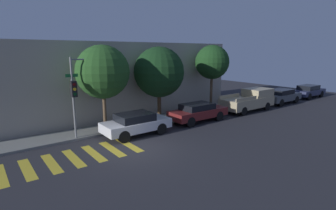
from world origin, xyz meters
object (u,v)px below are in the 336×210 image
sedan_middle (198,112)px  tree_midblock (159,72)px  pickup_truck (249,100)px  tree_near_corner (103,72)px  traffic_light_pole (81,84)px  sedan_near_corner (136,123)px  tree_far_end (212,62)px  sedan_far_end (281,96)px  sedan_tail_of_row (308,91)px

sedan_middle → tree_midblock: (-2.16, 1.89, 2.88)m
pickup_truck → tree_midblock: size_ratio=0.96×
pickup_truck → tree_near_corner: tree_near_corner is taller
traffic_light_pole → sedan_near_corner: traffic_light_pole is taller
pickup_truck → tree_near_corner: size_ratio=0.95×
sedan_near_corner → sedan_middle: size_ratio=0.91×
traffic_light_pole → pickup_truck: 14.50m
pickup_truck → tree_midblock: (-8.33, 1.89, 2.69)m
pickup_truck → tree_far_end: 4.73m
pickup_truck → sedan_far_end: bearing=0.0°
tree_far_end → sedan_far_end: bearing=-13.2°
pickup_truck → sedan_far_end: 5.16m
traffic_light_pole → sedan_middle: (8.08, -1.27, -2.53)m
traffic_light_pole → tree_far_end: 11.45m
tree_near_corner → tree_midblock: tree_near_corner is taller
sedan_near_corner → traffic_light_pole: bearing=155.8°
traffic_light_pole → sedan_near_corner: bearing=-24.2°
traffic_light_pole → sedan_far_end: 19.61m
sedan_far_end → tree_near_corner: tree_near_corner is taller
sedan_near_corner → tree_far_end: size_ratio=0.74×
tree_far_end → traffic_light_pole: bearing=-176.9°
sedan_near_corner → sedan_middle: sedan_near_corner is taller
traffic_light_pole → sedan_tail_of_row: bearing=-2.9°
sedan_far_end → tree_far_end: (-8.01, 1.89, 3.42)m
sedan_tail_of_row → tree_midblock: (-19.12, 1.89, 2.88)m
traffic_light_pole → sedan_tail_of_row: size_ratio=1.04×
tree_midblock → tree_far_end: size_ratio=0.97×
tree_near_corner → tree_midblock: 4.31m
tree_near_corner → tree_far_end: (9.77, -0.00, 0.35)m
sedan_tail_of_row → tree_midblock: size_ratio=0.85×
sedan_far_end → tree_near_corner: (-17.79, 1.89, 3.08)m
traffic_light_pole → tree_far_end: size_ratio=0.85×
tree_near_corner → tree_far_end: tree_far_end is taller
tree_near_corner → tree_far_end: bearing=-0.0°
traffic_light_pole → tree_midblock: bearing=6.0°
tree_far_end → sedan_middle: bearing=-150.3°
traffic_light_pole → sedan_middle: size_ratio=1.05×
sedan_near_corner → sedan_far_end: sedan_far_end is taller
tree_midblock → traffic_light_pole: bearing=-174.0°
sedan_tail_of_row → tree_near_corner: size_ratio=0.84×
pickup_truck → sedan_tail_of_row: (10.80, -0.00, -0.18)m
sedan_middle → tree_near_corner: 7.41m
traffic_light_pole → pickup_truck: (14.25, -1.27, -2.34)m
sedan_far_end → tree_far_end: 8.92m
sedan_tail_of_row → sedan_far_end: bearing=180.0°
traffic_light_pole → pickup_truck: bearing=-5.1°
sedan_far_end → sedan_tail_of_row: bearing=-0.0°
sedan_far_end → tree_far_end: bearing=166.8°
tree_near_corner → tree_far_end: size_ratio=0.98×
tree_midblock → sedan_middle: bearing=-41.1°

